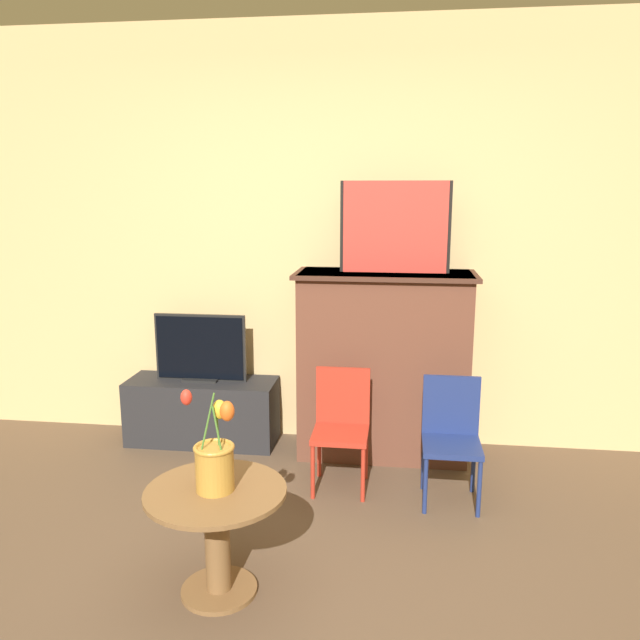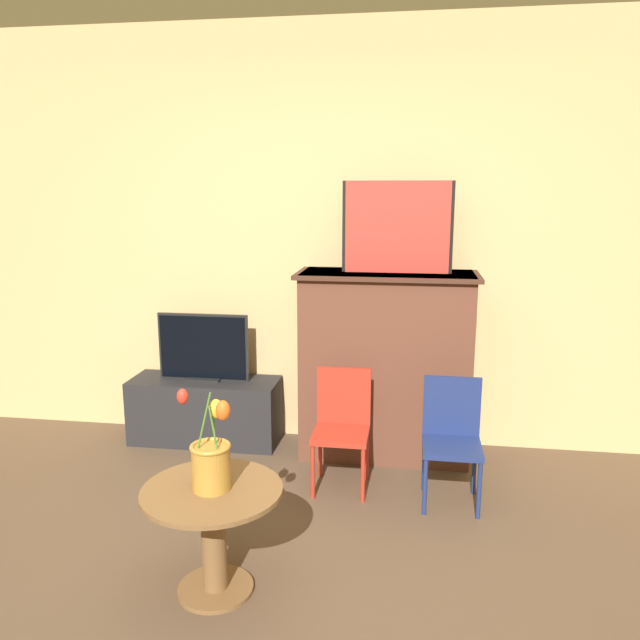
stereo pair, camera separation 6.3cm
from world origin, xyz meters
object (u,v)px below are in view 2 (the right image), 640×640
at_px(tv_monitor, 203,348).
at_px(vase_tulips, 211,459).
at_px(chair_blue, 452,433).
at_px(chair_red, 342,422).
at_px(painting, 397,227).

bearing_deg(tv_monitor, vase_tulips, -70.00).
relative_size(tv_monitor, chair_blue, 0.90).
xyz_separation_m(chair_red, chair_blue, (0.61, -0.08, 0.00)).
xyz_separation_m(painting, vase_tulips, (-0.69, -1.53, -0.85)).
relative_size(tv_monitor, vase_tulips, 1.38).
height_order(tv_monitor, vase_tulips, vase_tulips).
relative_size(painting, chair_red, 0.99).
bearing_deg(painting, tv_monitor, 179.09).
bearing_deg(painting, chair_blue, -59.16).
xyz_separation_m(tv_monitor, vase_tulips, (0.57, -1.55, -0.04)).
bearing_deg(chair_blue, painting, 120.84).
relative_size(painting, chair_blue, 0.99).
height_order(painting, vase_tulips, painting).
bearing_deg(chair_red, vase_tulips, -111.44).
height_order(chair_red, chair_blue, same).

